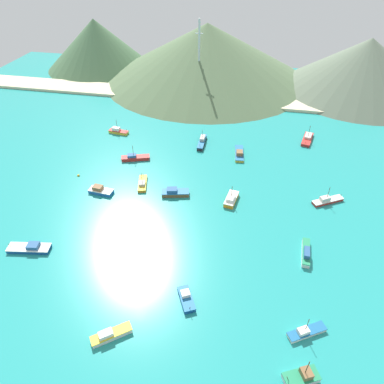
{
  "coord_description": "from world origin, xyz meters",
  "views": [
    {
      "loc": [
        19.99,
        -40.23,
        66.7
      ],
      "look_at": [
        4.07,
        40.36,
        2.2
      ],
      "focal_mm": 32.06,
      "sensor_mm": 36.0,
      "label": 1
    }
  ],
  "objects_px": {
    "fishing_boat_11": "(302,377)",
    "fishing_boat_13": "(175,192)",
    "fishing_boat_3": "(100,190)",
    "radio_tower": "(199,58)",
    "fishing_boat_12": "(135,158)",
    "fishing_boat_14": "(231,199)",
    "fishing_boat_5": "(186,298)",
    "fishing_boat_15": "(239,153)",
    "fishing_boat_0": "(142,184)",
    "fishing_boat_10": "(202,142)",
    "buoy_0": "(78,176)",
    "fishing_boat_9": "(30,248)",
    "fishing_boat_1": "(118,131)",
    "fishing_boat_6": "(307,139)",
    "fishing_boat_7": "(306,332)",
    "fishing_boat_2": "(111,334)",
    "fishing_boat_4": "(306,253)",
    "fishing_boat_8": "(327,200)"
  },
  "relations": [
    {
      "from": "fishing_boat_7",
      "to": "fishing_boat_8",
      "type": "height_order",
      "value": "fishing_boat_8"
    },
    {
      "from": "fishing_boat_0",
      "to": "fishing_boat_1",
      "type": "height_order",
      "value": "fishing_boat_1"
    },
    {
      "from": "fishing_boat_2",
      "to": "fishing_boat_9",
      "type": "height_order",
      "value": "fishing_boat_9"
    },
    {
      "from": "fishing_boat_13",
      "to": "buoy_0",
      "type": "height_order",
      "value": "fishing_boat_13"
    },
    {
      "from": "fishing_boat_2",
      "to": "fishing_boat_7",
      "type": "xyz_separation_m",
      "value": [
        39.2,
        8.4,
        -0.11
      ]
    },
    {
      "from": "fishing_boat_0",
      "to": "fishing_boat_12",
      "type": "relative_size",
      "value": 0.87
    },
    {
      "from": "fishing_boat_3",
      "to": "fishing_boat_10",
      "type": "xyz_separation_m",
      "value": [
        26.06,
        36.09,
        0.05
      ]
    },
    {
      "from": "fishing_boat_6",
      "to": "fishing_boat_10",
      "type": "height_order",
      "value": "fishing_boat_6"
    },
    {
      "from": "fishing_boat_9",
      "to": "fishing_boat_12",
      "type": "bearing_deg",
      "value": 74.68
    },
    {
      "from": "fishing_boat_2",
      "to": "radio_tower",
      "type": "height_order",
      "value": "radio_tower"
    },
    {
      "from": "fishing_boat_13",
      "to": "radio_tower",
      "type": "relative_size",
      "value": 0.26
    },
    {
      "from": "fishing_boat_5",
      "to": "fishing_boat_12",
      "type": "bearing_deg",
      "value": 119.3
    },
    {
      "from": "fishing_boat_0",
      "to": "buoy_0",
      "type": "relative_size",
      "value": 10.75
    },
    {
      "from": "fishing_boat_6",
      "to": "fishing_boat_0",
      "type": "bearing_deg",
      "value": -143.3
    },
    {
      "from": "fishing_boat_12",
      "to": "fishing_boat_8",
      "type": "bearing_deg",
      "value": -10.16
    },
    {
      "from": "fishing_boat_2",
      "to": "fishing_boat_12",
      "type": "xyz_separation_m",
      "value": [
        -16.68,
        64.96,
        0.02
      ]
    },
    {
      "from": "fishing_boat_7",
      "to": "fishing_boat_14",
      "type": "bearing_deg",
      "value": 116.34
    },
    {
      "from": "fishing_boat_12",
      "to": "buoy_0",
      "type": "height_order",
      "value": "fishing_boat_12"
    },
    {
      "from": "fishing_boat_6",
      "to": "fishing_boat_8",
      "type": "xyz_separation_m",
      "value": [
        3.29,
        -37.83,
        -0.0
      ]
    },
    {
      "from": "fishing_boat_5",
      "to": "fishing_boat_10",
      "type": "distance_m",
      "value": 69.63
    },
    {
      "from": "fishing_boat_7",
      "to": "buoy_0",
      "type": "distance_m",
      "value": 83.34
    },
    {
      "from": "fishing_boat_8",
      "to": "fishing_boat_14",
      "type": "xyz_separation_m",
      "value": [
        -28.54,
        -5.27,
        0.2
      ]
    },
    {
      "from": "fishing_boat_5",
      "to": "fishing_boat_13",
      "type": "height_order",
      "value": "fishing_boat_13"
    },
    {
      "from": "fishing_boat_2",
      "to": "fishing_boat_11",
      "type": "bearing_deg",
      "value": -1.66
    },
    {
      "from": "fishing_boat_11",
      "to": "fishing_boat_13",
      "type": "bearing_deg",
      "value": 126.09
    },
    {
      "from": "fishing_boat_1",
      "to": "fishing_boat_14",
      "type": "relative_size",
      "value": 1.04
    },
    {
      "from": "fishing_boat_7",
      "to": "fishing_boat_9",
      "type": "distance_m",
      "value": 69.36
    },
    {
      "from": "fishing_boat_5",
      "to": "fishing_boat_15",
      "type": "distance_m",
      "value": 64.03
    },
    {
      "from": "fishing_boat_4",
      "to": "fishing_boat_15",
      "type": "relative_size",
      "value": 0.86
    },
    {
      "from": "fishing_boat_15",
      "to": "buoy_0",
      "type": "relative_size",
      "value": 13.19
    },
    {
      "from": "fishing_boat_3",
      "to": "fishing_boat_12",
      "type": "relative_size",
      "value": 0.77
    },
    {
      "from": "fishing_boat_5",
      "to": "radio_tower",
      "type": "distance_m",
      "value": 118.87
    },
    {
      "from": "fishing_boat_6",
      "to": "fishing_boat_11",
      "type": "height_order",
      "value": "fishing_boat_11"
    },
    {
      "from": "fishing_boat_9",
      "to": "fishing_boat_12",
      "type": "xyz_separation_m",
      "value": [
        12.76,
        46.59,
        0.08
      ]
    },
    {
      "from": "fishing_boat_3",
      "to": "fishing_boat_15",
      "type": "relative_size",
      "value": 0.72
    },
    {
      "from": "fishing_boat_3",
      "to": "fishing_boat_13",
      "type": "distance_m",
      "value": 23.4
    },
    {
      "from": "fishing_boat_9",
      "to": "fishing_boat_10",
      "type": "height_order",
      "value": "fishing_boat_10"
    },
    {
      "from": "radio_tower",
      "to": "fishing_boat_12",
      "type": "bearing_deg",
      "value": -100.58
    },
    {
      "from": "fishing_boat_0",
      "to": "fishing_boat_10",
      "type": "bearing_deg",
      "value": 64.28
    },
    {
      "from": "fishing_boat_0",
      "to": "fishing_boat_13",
      "type": "bearing_deg",
      "value": -13.74
    },
    {
      "from": "fishing_boat_14",
      "to": "fishing_boat_10",
      "type": "bearing_deg",
      "value": 114.25
    },
    {
      "from": "fishing_boat_6",
      "to": "fishing_boat_7",
      "type": "bearing_deg",
      "value": -93.88
    },
    {
      "from": "fishing_boat_14",
      "to": "buoy_0",
      "type": "relative_size",
      "value": 9.44
    },
    {
      "from": "fishing_boat_11",
      "to": "fishing_boat_13",
      "type": "height_order",
      "value": "fishing_boat_11"
    },
    {
      "from": "fishing_boat_10",
      "to": "fishing_boat_1",
      "type": "bearing_deg",
      "value": 176.85
    },
    {
      "from": "fishing_boat_8",
      "to": "fishing_boat_11",
      "type": "bearing_deg",
      "value": -100.73
    },
    {
      "from": "fishing_boat_10",
      "to": "fishing_boat_3",
      "type": "bearing_deg",
      "value": -125.83
    },
    {
      "from": "fishing_boat_3",
      "to": "buoy_0",
      "type": "relative_size",
      "value": 9.48
    },
    {
      "from": "fishing_boat_14",
      "to": "radio_tower",
      "type": "xyz_separation_m",
      "value": [
        -24.54,
        79.57,
        16.6
      ]
    },
    {
      "from": "fishing_boat_0",
      "to": "fishing_boat_12",
      "type": "xyz_separation_m",
      "value": [
        -7.29,
        14.2,
        0.13
      ]
    }
  ]
}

